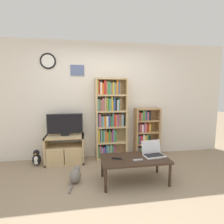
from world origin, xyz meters
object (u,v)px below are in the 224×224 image
object	(u,v)px
tv_stand	(65,149)
bookshelf_short	(145,133)
coffee_table	(134,160)
penguin_figurine	(37,158)
remote_far_from_laptop	(138,160)
television	(65,124)
remote_near_laptop	(117,158)
bookshelf_tall	(110,118)
laptop	(153,152)
cat	(76,175)

from	to	relation	value
tv_stand	bookshelf_short	bearing A→B (deg)	4.18
coffee_table	penguin_figurine	bearing A→B (deg)	152.82
bookshelf_short	penguin_figurine	world-z (taller)	bookshelf_short
remote_far_from_laptop	bookshelf_short	bearing A→B (deg)	151.75
television	penguin_figurine	bearing A→B (deg)	-172.00
remote_far_from_laptop	tv_stand	bearing A→B (deg)	-134.94
remote_near_laptop	penguin_figurine	bearing A→B (deg)	76.03
tv_stand	penguin_figurine	bearing A→B (deg)	-174.91
bookshelf_tall	coffee_table	world-z (taller)	bookshelf_tall
remote_near_laptop	penguin_figurine	distance (m)	1.79
bookshelf_tall	remote_near_laptop	distance (m)	1.21
laptop	cat	world-z (taller)	laptop
television	bookshelf_tall	bearing A→B (deg)	5.61
laptop	remote_far_from_laptop	size ratio (longest dim) A/B	2.37
tv_stand	television	bearing A→B (deg)	64.19
television	laptop	size ratio (longest dim) A/B	1.91
tv_stand	remote_near_laptop	distance (m)	1.36
television	penguin_figurine	distance (m)	0.90
penguin_figurine	remote_near_laptop	bearing A→B (deg)	-31.67
bookshelf_short	penguin_figurine	distance (m)	2.44
remote_near_laptop	laptop	bearing A→B (deg)	-67.56
television	tv_stand	bearing A→B (deg)	-115.81
penguin_figurine	television	bearing A→B (deg)	8.00
coffee_table	laptop	xyz separation A→B (m)	(0.34, 0.05, 0.10)
bookshelf_short	penguin_figurine	xyz separation A→B (m)	(-2.40, -0.18, -0.40)
laptop	tv_stand	bearing A→B (deg)	142.97
bookshelf_tall	remote_near_laptop	size ratio (longest dim) A/B	10.87
bookshelf_tall	laptop	distance (m)	1.29
bookshelf_tall	penguin_figurine	bearing A→B (deg)	-173.48
bookshelf_short	laptop	xyz separation A→B (m)	(-0.24, -1.06, -0.07)
remote_far_from_laptop	television	bearing A→B (deg)	-136.08
remote_near_laptop	penguin_figurine	world-z (taller)	remote_near_laptop
laptop	cat	size ratio (longest dim) A/B	0.82
bookshelf_short	coffee_table	distance (m)	1.27
laptop	penguin_figurine	world-z (taller)	laptop
cat	penguin_figurine	world-z (taller)	penguin_figurine
tv_stand	remote_near_laptop	bearing A→B (deg)	-46.32
bookshelf_tall	bookshelf_short	world-z (taller)	bookshelf_tall
tv_stand	remote_far_from_laptop	size ratio (longest dim) A/B	4.90
laptop	remote_far_from_laptop	xyz separation A→B (m)	(-0.33, -0.18, -0.05)
bookshelf_tall	penguin_figurine	xyz separation A→B (m)	(-1.55, -0.18, -0.77)
bookshelf_tall	laptop	world-z (taller)	bookshelf_tall
tv_stand	bookshelf_short	distance (m)	1.85
bookshelf_short	penguin_figurine	bearing A→B (deg)	-175.60
remote_near_laptop	remote_far_from_laptop	bearing A→B (deg)	-93.73
television	coffee_table	bearing A→B (deg)	-39.56
television	remote_near_laptop	size ratio (longest dim) A/B	4.44
bookshelf_tall	penguin_figurine	world-z (taller)	bookshelf_tall
television	cat	distance (m)	1.16
laptop	remote_near_laptop	distance (m)	0.65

